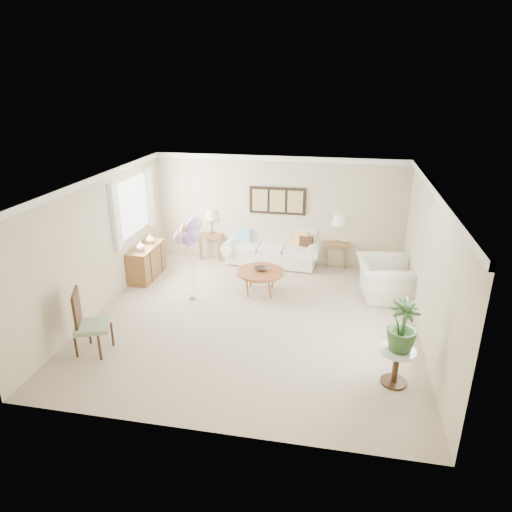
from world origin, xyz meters
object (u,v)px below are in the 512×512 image
at_px(coffee_table, 260,273).
at_px(balloon_cluster, 189,233).
at_px(accent_chair, 87,321).
at_px(armchair, 383,279).
at_px(sofa, 273,250).

bearing_deg(coffee_table, balloon_cluster, -156.44).
bearing_deg(accent_chair, balloon_cluster, 63.48).
relative_size(coffee_table, armchair, 0.84).
height_order(coffee_table, accent_chair, accent_chair).
height_order(sofa, balloon_cluster, balloon_cluster).
relative_size(sofa, coffee_table, 2.40).
relative_size(coffee_table, balloon_cluster, 0.57).
xyz_separation_m(sofa, balloon_cluster, (-1.29, -2.30, 1.11)).
bearing_deg(armchair, sofa, 54.95).
relative_size(armchair, balloon_cluster, 0.68).
relative_size(sofa, armchair, 2.01).
height_order(coffee_table, balloon_cluster, balloon_cluster).
distance_m(armchair, balloon_cluster, 4.08).
distance_m(sofa, coffee_table, 1.74).
xyz_separation_m(armchair, balloon_cluster, (-3.83, -0.92, 1.06)).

